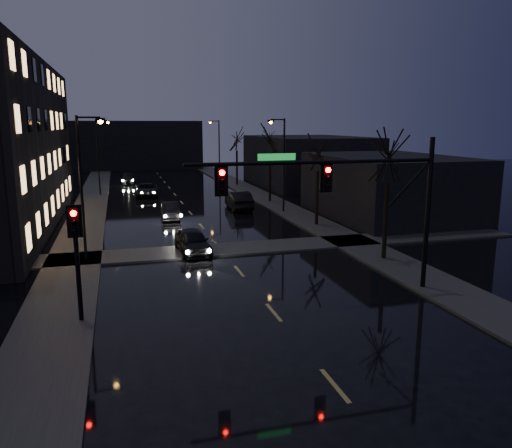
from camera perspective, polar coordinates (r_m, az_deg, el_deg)
ground at (r=14.09m, az=12.57°, el=-21.42°), size 160.00×160.00×0.00m
sidewalk_left at (r=46.05m, az=-18.57°, el=1.42°), size 3.00×140.00×0.12m
sidewalk_right at (r=48.15m, az=2.05°, el=2.43°), size 3.00×140.00×0.12m
sidewalk_cross at (r=30.38m, az=-3.92°, el=-2.94°), size 40.00×3.00×0.12m
commercial_right_near at (r=42.45m, az=14.87°, el=4.17°), size 10.00×14.00×5.00m
commercial_right_far at (r=62.83m, az=5.94°, el=7.18°), size 12.00×18.00×6.00m
far_block at (r=88.47m, az=-13.78°, el=8.78°), size 22.00×10.00×8.00m
signal_mast at (r=21.80m, az=11.05°, el=4.06°), size 11.11×0.41×7.00m
signal_pole_left at (r=19.95m, az=-19.85°, el=-2.51°), size 0.35×0.41×4.53m
tree_near at (r=28.24m, az=14.98°, el=8.27°), size 3.52×3.52×8.08m
tree_mid_a at (r=37.23m, az=7.11°, el=8.63°), size 3.30×3.30×7.58m
tree_mid_b at (r=48.50m, az=1.63°, el=10.27°), size 3.74×3.74×8.59m
tree_far at (r=62.03m, az=-2.22°, el=10.01°), size 3.43×3.43×7.88m
streetlight_l_near at (r=28.55m, az=-18.98°, el=5.16°), size 1.53×0.28×8.00m
streetlight_l_far at (r=55.45m, az=-17.42°, el=8.00°), size 1.53×0.28×8.00m
streetlight_r_mid at (r=42.62m, az=2.95°, el=7.63°), size 1.53×0.28×8.00m
streetlight_r_far at (r=69.71m, az=-4.41°, el=9.08°), size 1.53×0.28×8.00m
oncoming_car_a at (r=29.77m, az=-7.27°, el=-1.98°), size 1.96×4.36×1.45m
oncoming_car_b at (r=40.82m, az=-9.77°, el=1.50°), size 1.58×4.09×1.33m
oncoming_car_c at (r=54.20m, az=-12.40°, el=3.85°), size 2.60×5.09×1.38m
oncoming_car_d at (r=66.20m, az=-14.47°, el=5.05°), size 1.92×4.52×1.30m
lead_car at (r=44.82m, az=-1.98°, el=2.74°), size 1.87×5.01×1.63m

